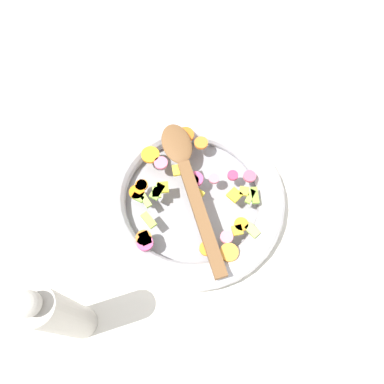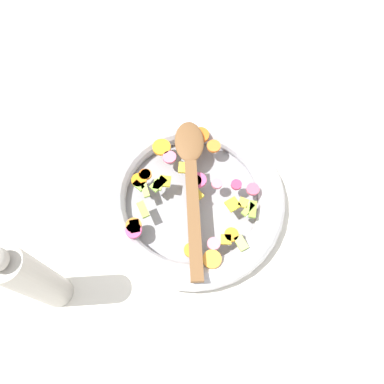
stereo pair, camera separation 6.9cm
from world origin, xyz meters
name	(u,v)px [view 1 (the left image)]	position (x,y,z in m)	size (l,w,h in m)	color
ground_plane	(192,203)	(0.00, 0.00, 0.00)	(4.00, 4.00, 0.00)	silver
skillet	(192,198)	(0.00, 0.00, 0.02)	(0.35, 0.35, 0.05)	gray
chopped_vegetables	(187,193)	(-0.01, 0.01, 0.05)	(0.27, 0.27, 0.01)	orange
wooden_spoon	(188,178)	(0.02, 0.02, 0.06)	(0.24, 0.25, 0.01)	brown
pepper_mill	(62,316)	(-0.29, 0.05, 0.12)	(0.05, 0.05, 0.25)	#B2ADA3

